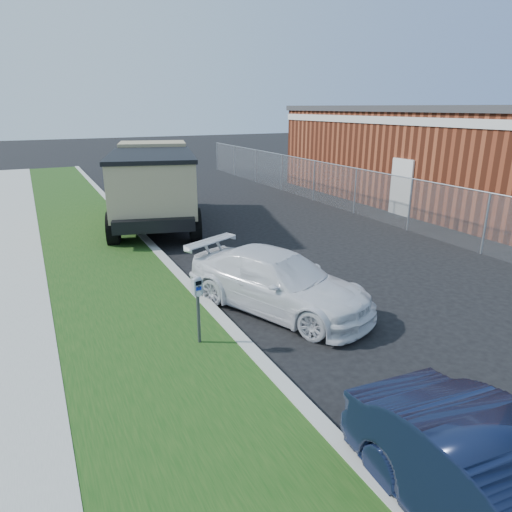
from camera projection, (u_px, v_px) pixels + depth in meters
name	position (u px, v px, depth m)	size (l,w,h in m)	color
ground	(333.00, 303.00, 10.06)	(120.00, 120.00, 0.00)	black
streetside	(54.00, 313.00, 9.40)	(6.12, 50.00, 0.15)	gray
chainlink_fence	(356.00, 182.00, 18.15)	(0.06, 30.06, 30.00)	slate
brick_building	(447.00, 152.00, 21.26)	(9.20, 14.20, 4.17)	maroon
parking_meter	(198.00, 296.00, 7.85)	(0.19, 0.14, 1.25)	#3F4247
white_wagon	(275.00, 281.00, 9.65)	(1.72, 4.24, 1.23)	white
dump_truck	(154.00, 181.00, 16.57)	(4.35, 7.51, 2.78)	black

